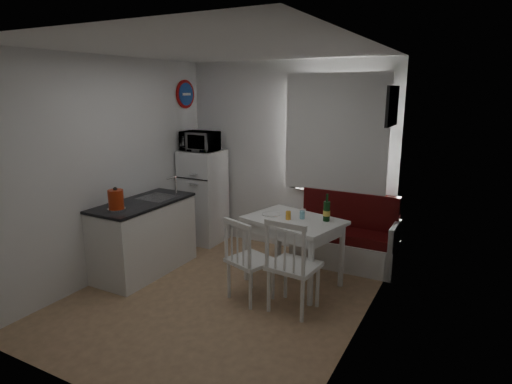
# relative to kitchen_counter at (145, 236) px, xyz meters

# --- Properties ---
(floor) EXTENTS (3.00, 3.50, 0.02)m
(floor) POSITION_rel_kitchen_counter_xyz_m (1.20, -0.16, -0.46)
(floor) COLOR #987451
(floor) RESTS_ON ground
(ceiling) EXTENTS (3.00, 3.50, 0.02)m
(ceiling) POSITION_rel_kitchen_counter_xyz_m (1.20, -0.16, 2.14)
(ceiling) COLOR white
(ceiling) RESTS_ON wall_back
(wall_back) EXTENTS (3.00, 0.02, 2.60)m
(wall_back) POSITION_rel_kitchen_counter_xyz_m (1.20, 1.59, 0.84)
(wall_back) COLOR white
(wall_back) RESTS_ON floor
(wall_front) EXTENTS (3.00, 0.02, 2.60)m
(wall_front) POSITION_rel_kitchen_counter_xyz_m (1.20, -1.91, 0.84)
(wall_front) COLOR white
(wall_front) RESTS_ON floor
(wall_left) EXTENTS (0.02, 3.50, 2.60)m
(wall_left) POSITION_rel_kitchen_counter_xyz_m (-0.30, -0.16, 0.84)
(wall_left) COLOR white
(wall_left) RESTS_ON floor
(wall_right) EXTENTS (0.02, 3.50, 2.60)m
(wall_right) POSITION_rel_kitchen_counter_xyz_m (2.70, -0.16, 0.84)
(wall_right) COLOR white
(wall_right) RESTS_ON floor
(window) EXTENTS (1.22, 0.06, 1.47)m
(window) POSITION_rel_kitchen_counter_xyz_m (1.90, 1.56, 1.17)
(window) COLOR white
(window) RESTS_ON wall_back
(curtain) EXTENTS (1.35, 0.02, 1.50)m
(curtain) POSITION_rel_kitchen_counter_xyz_m (1.90, 1.49, 1.22)
(curtain) COLOR white
(curtain) RESTS_ON wall_back
(kitchen_counter) EXTENTS (0.62, 1.32, 1.16)m
(kitchen_counter) POSITION_rel_kitchen_counter_xyz_m (0.00, 0.00, 0.00)
(kitchen_counter) COLOR white
(kitchen_counter) RESTS_ON floor
(wall_sign) EXTENTS (0.03, 0.40, 0.40)m
(wall_sign) POSITION_rel_kitchen_counter_xyz_m (-0.27, 1.29, 1.69)
(wall_sign) COLOR #184193
(wall_sign) RESTS_ON wall_left
(picture_frame) EXTENTS (0.04, 0.52, 0.42)m
(picture_frame) POSITION_rel_kitchen_counter_xyz_m (2.67, 0.94, 1.59)
(picture_frame) COLOR black
(picture_frame) RESTS_ON wall_right
(bench) EXTENTS (1.31, 0.50, 0.94)m
(bench) POSITION_rel_kitchen_counter_xyz_m (2.13, 1.35, -0.14)
(bench) COLOR white
(bench) RESTS_ON floor
(dining_table) EXTENTS (1.20, 0.97, 0.79)m
(dining_table) POSITION_rel_kitchen_counter_xyz_m (1.76, 0.54, 0.24)
(dining_table) COLOR white
(dining_table) RESTS_ON floor
(chair_left) EXTENTS (0.54, 0.53, 0.49)m
(chair_left) POSITION_rel_kitchen_counter_xyz_m (1.51, -0.12, 0.11)
(chair_left) COLOR white
(chair_left) RESTS_ON floor
(chair_right) EXTENTS (0.50, 0.48, 0.53)m
(chair_right) POSITION_rel_kitchen_counter_xyz_m (2.01, -0.13, 0.16)
(chair_right) COLOR white
(chair_right) RESTS_ON floor
(fridge) EXTENTS (0.55, 0.55, 1.37)m
(fridge) POSITION_rel_kitchen_counter_xyz_m (0.02, 1.24, 0.23)
(fridge) COLOR white
(fridge) RESTS_ON floor
(microwave) EXTENTS (0.50, 0.34, 0.28)m
(microwave) POSITION_rel_kitchen_counter_xyz_m (0.02, 1.19, 1.05)
(microwave) COLOR white
(microwave) RESTS_ON fridge
(kettle) EXTENTS (0.20, 0.20, 0.27)m
(kettle) POSITION_rel_kitchen_counter_xyz_m (0.05, -0.46, 0.58)
(kettle) COLOR #AF2D0E
(kettle) RESTS_ON kitchen_counter
(wine_bottle) EXTENTS (0.08, 0.08, 0.31)m
(wine_bottle) POSITION_rel_kitchen_counter_xyz_m (2.11, 0.64, 0.49)
(wine_bottle) COLOR #123815
(wine_bottle) RESTS_ON dining_table
(drinking_glass_orange) EXTENTS (0.06, 0.06, 0.10)m
(drinking_glass_orange) POSITION_rel_kitchen_counter_xyz_m (1.71, 0.49, 0.38)
(drinking_glass_orange) COLOR #F9A729
(drinking_glass_orange) RESTS_ON dining_table
(drinking_glass_blue) EXTENTS (0.06, 0.06, 0.09)m
(drinking_glass_blue) POSITION_rel_kitchen_counter_xyz_m (1.84, 0.59, 0.38)
(drinking_glass_blue) COLOR #81C7DC
(drinking_glass_blue) RESTS_ON dining_table
(plate) EXTENTS (0.22, 0.22, 0.02)m
(plate) POSITION_rel_kitchen_counter_xyz_m (1.46, 0.56, 0.34)
(plate) COLOR white
(plate) RESTS_ON dining_table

